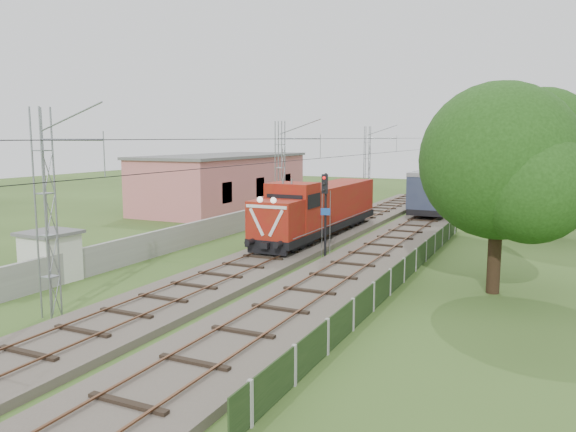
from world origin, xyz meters
The scene contains 15 objects.
ground centered at (0.00, 0.00, 0.00)m, with size 140.00×140.00×0.00m, color #31491B.
track_main centered at (0.00, 7.00, 0.18)m, with size 4.20×70.00×0.45m.
track_side centered at (5.00, 20.00, 0.18)m, with size 4.20×80.00×0.45m.
catenary centered at (-2.95, 12.00, 4.05)m, with size 3.31×70.00×8.00m.
boundary_wall centered at (-6.50, 12.00, 0.75)m, with size 0.25×40.00×1.50m, color #9E9E99.
station_building centered at (-15.00, 24.00, 2.63)m, with size 8.40×20.40×5.22m.
fence centered at (8.00, 3.00, 0.60)m, with size 0.12×32.00×1.20m.
locomotive centered at (0.00, 11.96, 2.12)m, with size 2.79×15.92×4.04m.
coach_rake centered at (5.00, 54.82, 2.48)m, with size 2.97×66.24×3.43m.
signal_post centered at (2.68, 6.17, 3.37)m, with size 0.53×0.42×4.90m.
relay_hut centered at (-7.40, -4.06, 1.24)m, with size 2.49×2.49×2.45m.
tree_a centered at (12.13, 2.89, 5.80)m, with size 7.17×6.83×9.29m.
tree_b centered at (13.32, 19.94, 6.44)m, with size 7.97×7.59×10.33m.
tree_c centered at (11.93, 30.84, 5.50)m, with size 6.80×6.48×8.82m.
tree_d centered at (13.80, 45.79, 5.29)m, with size 6.54×6.23×8.48m.
Camera 1 is at (14.21, -22.99, 6.88)m, focal length 35.00 mm.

